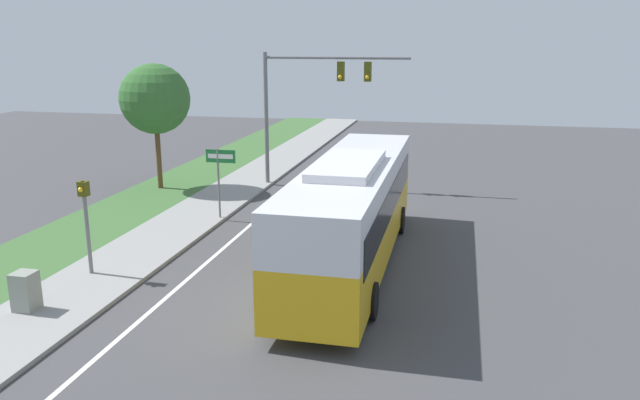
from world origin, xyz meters
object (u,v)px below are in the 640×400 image
at_px(pedestrian_signal, 86,212).
at_px(utility_cabinet, 25,291).
at_px(street_sign, 220,170).
at_px(bus, 353,207).
at_px(signal_gantry, 309,91).

height_order(pedestrian_signal, utility_cabinet, pedestrian_signal).
relative_size(pedestrian_signal, street_sign, 1.02).
bearing_deg(bus, pedestrian_signal, -160.23).
height_order(bus, signal_gantry, signal_gantry).
height_order(signal_gantry, utility_cabinet, signal_gantry).
height_order(bus, pedestrian_signal, bus).
height_order(pedestrian_signal, street_sign, pedestrian_signal).
bearing_deg(utility_cabinet, pedestrian_signal, 87.21).
bearing_deg(pedestrian_signal, utility_cabinet, -92.79).
distance_m(pedestrian_signal, utility_cabinet, 3.10).
bearing_deg(street_sign, signal_gantry, 72.66).
xyz_separation_m(bus, utility_cabinet, (-7.73, -5.49, -1.31)).
distance_m(bus, street_sign, 7.16).
relative_size(bus, utility_cabinet, 11.88).
xyz_separation_m(bus, pedestrian_signal, (-7.59, -2.73, 0.09)).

